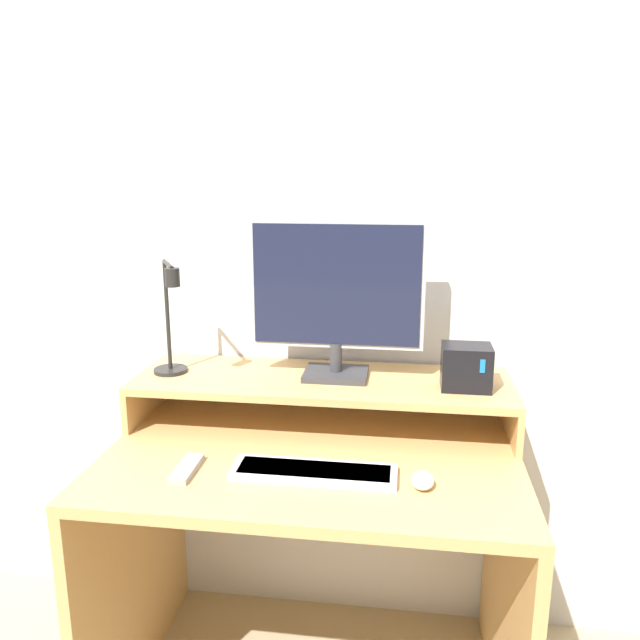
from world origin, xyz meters
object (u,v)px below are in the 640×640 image
remote_control (187,469)px  desk_lamp (170,327)px  keyboard (314,472)px  mouse (423,480)px  monitor (336,294)px  router_dock (466,367)px

remote_control → desk_lamp: bearing=115.3°
desk_lamp → keyboard: bearing=-31.3°
desk_lamp → mouse: (0.72, -0.30, -0.27)m
desk_lamp → keyboard: (0.46, -0.28, -0.28)m
monitor → desk_lamp: bearing=-171.6°
router_dock → desk_lamp: bearing=-178.5°
monitor → remote_control: bearing=-131.4°
mouse → remote_control: mouse is taller
remote_control → monitor: bearing=48.6°
desk_lamp → remote_control: 0.44m
monitor → router_dock: size_ratio=3.70×
router_dock → remote_control: size_ratio=0.93×
router_dock → mouse: 0.39m
desk_lamp → mouse: bearing=-22.5°
keyboard → router_dock: bearing=38.4°
desk_lamp → remote_control: (0.14, -0.30, -0.28)m
monitor → keyboard: (-0.01, -0.35, -0.38)m
desk_lamp → router_dock: bearing=1.5°
monitor → desk_lamp: size_ratio=1.46×
router_dock → remote_control: bearing=-155.0°
monitor → mouse: monitor is taller
monitor → mouse: (0.25, -0.37, -0.37)m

